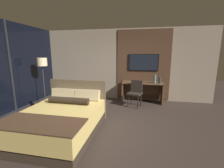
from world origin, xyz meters
name	(u,v)px	position (x,y,z in m)	size (l,w,h in m)	color
ground_plane	(103,126)	(0.00, 0.00, 0.00)	(16.00, 16.00, 0.00)	#332823
wall_back_tv_panel	(122,65)	(0.12, 2.59, 1.40)	(7.20, 0.09, 2.80)	gray
wall_left_window	(10,71)	(-3.00, 0.40, 1.32)	(0.06, 6.00, 2.80)	black
bed	(62,119)	(-0.86, -0.49, 0.34)	(1.65, 2.09, 1.11)	#33281E
desk	(142,89)	(0.98, 2.28, 0.52)	(1.53, 0.58, 0.78)	brown
tv	(143,62)	(0.98, 2.52, 1.51)	(1.14, 0.04, 0.64)	black
desk_chair	(136,91)	(0.74, 1.74, 0.55)	(0.55, 0.55, 0.92)	#28231E
floor_lamp	(42,66)	(-2.47, 1.20, 1.43)	(0.34, 0.34, 1.70)	#282623
vase_tall	(155,79)	(1.41, 2.16, 0.93)	(0.10, 0.10, 0.31)	#4C706B
vase_short	(160,80)	(1.58, 2.17, 0.89)	(0.10, 0.10, 0.23)	#333338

